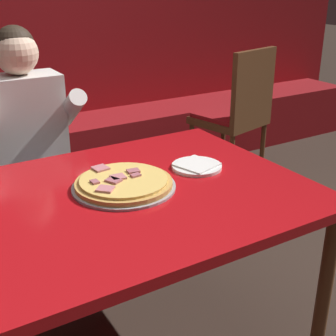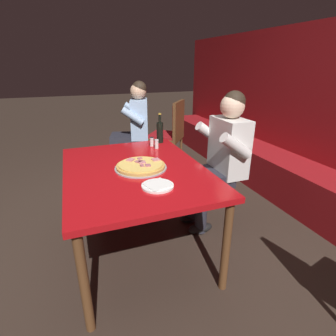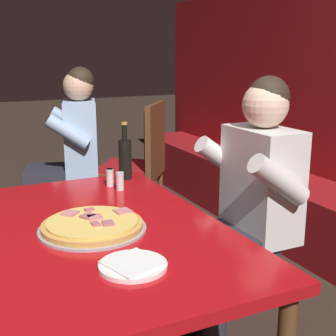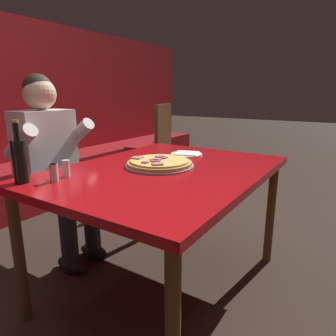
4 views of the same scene
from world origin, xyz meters
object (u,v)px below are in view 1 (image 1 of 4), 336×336
object	(u,v)px
pizza	(124,183)
diner_seated_blue_shirt	(32,145)
main_dining_table	(125,210)
plate_white_paper	(197,166)
dining_chair_near_left	(238,109)

from	to	relation	value
pizza	diner_seated_blue_shirt	world-z (taller)	diner_seated_blue_shirt
main_dining_table	plate_white_paper	bearing A→B (deg)	9.99
main_dining_table	plate_white_paper	distance (m)	0.38
plate_white_paper	main_dining_table	bearing A→B (deg)	-170.01
plate_white_paper	dining_chair_near_left	world-z (taller)	dining_chair_near_left
pizza	diner_seated_blue_shirt	bearing A→B (deg)	99.86
diner_seated_blue_shirt	main_dining_table	bearing A→B (deg)	-82.14
main_dining_table	dining_chair_near_left	xyz separation A→B (m)	(1.45, 1.11, -0.07)
pizza	plate_white_paper	distance (m)	0.35
plate_white_paper	diner_seated_blue_shirt	size ratio (longest dim) A/B	0.16
diner_seated_blue_shirt	dining_chair_near_left	distance (m)	1.60
dining_chair_near_left	plate_white_paper	bearing A→B (deg)	-135.92
diner_seated_blue_shirt	pizza	bearing A→B (deg)	-80.14
main_dining_table	pizza	size ratio (longest dim) A/B	3.49
dining_chair_near_left	pizza	bearing A→B (deg)	-143.28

